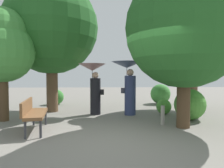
{
  "coord_description": "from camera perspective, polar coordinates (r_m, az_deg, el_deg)",
  "views": [
    {
      "loc": [
        -0.35,
        -4.74,
        1.48
      ],
      "look_at": [
        0.0,
        3.55,
        1.12
      ],
      "focal_mm": 33.33,
      "sensor_mm": 36.0,
      "label": 1
    }
  ],
  "objects": [
    {
      "name": "tree_mid_right",
      "position": [
        6.33,
        19.29,
        16.26
      ],
      "size": [
        3.29,
        3.29,
        4.82
      ],
      "color": "#4C3823",
      "rests_on": "ground"
    },
    {
      "name": "tree_near_right",
      "position": [
        9.8,
        21.39,
        14.43
      ],
      "size": [
        3.09,
        3.09,
        5.37
      ],
      "color": "brown",
      "rests_on": "ground"
    },
    {
      "name": "person_left",
      "position": [
        7.8,
        -5.05,
        1.25
      ],
      "size": [
        1.03,
        1.03,
        1.9
      ],
      "rotation": [
        0.0,
        0.0,
        1.43
      ],
      "color": "black",
      "rests_on": "ground"
    },
    {
      "name": "bush_behind_bench",
      "position": [
        10.95,
        13.14,
        -2.68
      ],
      "size": [
        1.01,
        1.01,
        1.01
      ],
      "primitive_type": "sphere",
      "color": "#428C3D",
      "rests_on": "ground"
    },
    {
      "name": "tree_near_left",
      "position": [
        7.56,
        -27.85,
        9.33
      ],
      "size": [
        1.99,
        1.99,
        3.63
      ],
      "color": "#4C3823",
      "rests_on": "ground"
    },
    {
      "name": "bush_far_side",
      "position": [
        10.77,
        -15.07,
        -3.48
      ],
      "size": [
        0.75,
        0.75,
        0.75
      ],
      "primitive_type": "sphere",
      "color": "#387F33",
      "rests_on": "ground"
    },
    {
      "name": "park_bench",
      "position": [
        5.88,
        -20.81,
        -7.16
      ],
      "size": [
        0.75,
        1.56,
        0.83
      ],
      "rotation": [
        0.0,
        0.0,
        1.75
      ],
      "color": "#38383D",
      "rests_on": "ground"
    },
    {
      "name": "bush_path_right",
      "position": [
        7.35,
        20.57,
        -5.26
      ],
      "size": [
        1.02,
        1.02,
        1.02
      ],
      "primitive_type": "sphere",
      "color": "#4C9338",
      "rests_on": "ground"
    },
    {
      "name": "bush_path_left",
      "position": [
        8.13,
        14.01,
        -6.05
      ],
      "size": [
        0.56,
        0.56,
        0.56
      ],
      "primitive_type": "sphere",
      "color": "#4C9338",
      "rests_on": "ground"
    },
    {
      "name": "person_right",
      "position": [
        7.7,
        4.5,
        1.61
      ],
      "size": [
        1.15,
        1.15,
        1.98
      ],
      "rotation": [
        0.0,
        0.0,
        1.43
      ],
      "color": "navy",
      "rests_on": "ground"
    },
    {
      "name": "tree_mid_left",
      "position": [
        8.96,
        -16.31,
        16.45
      ],
      "size": [
        3.7,
        3.7,
        5.75
      ],
      "color": "brown",
      "rests_on": "ground"
    },
    {
      "name": "path_marker_post",
      "position": [
        6.45,
        13.74,
        -8.28
      ],
      "size": [
        0.12,
        0.12,
        0.57
      ],
      "primitive_type": "cylinder",
      "color": "gray",
      "rests_on": "ground"
    },
    {
      "name": "ground_plane",
      "position": [
        4.98,
        1.81,
        -14.81
      ],
      "size": [
        40.0,
        40.0,
        0.0
      ],
      "primitive_type": "plane",
      "color": "slate"
    }
  ]
}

